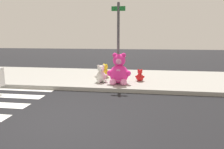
{
  "coord_description": "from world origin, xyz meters",
  "views": [
    {
      "loc": [
        2.01,
        -4.03,
        1.97
      ],
      "look_at": [
        0.86,
        3.6,
        0.55
      ],
      "focal_mm": 32.55,
      "sensor_mm": 36.0,
      "label": 1
    }
  ],
  "objects": [
    {
      "name": "plush_white",
      "position": [
        0.35,
        3.97,
        0.44
      ],
      "size": [
        0.52,
        0.51,
        0.72
      ],
      "color": "white",
      "rests_on": "sidewalk"
    },
    {
      "name": "sign_pole",
      "position": [
        1.0,
        4.4,
        1.85
      ],
      "size": [
        0.56,
        0.11,
        3.2
      ],
      "color": "#4C4C51",
      "rests_on": "sidewalk"
    },
    {
      "name": "plush_red",
      "position": [
        1.92,
        4.44,
        0.35
      ],
      "size": [
        0.39,
        0.35,
        0.51
      ],
      "color": "red",
      "rests_on": "sidewalk"
    },
    {
      "name": "plush_pink_large",
      "position": [
        1.11,
        3.81,
        0.64
      ],
      "size": [
        0.94,
        0.82,
        1.22
      ],
      "color": "#F22D93",
      "rests_on": "sidewalk"
    },
    {
      "name": "plush_yellow",
      "position": [
        0.32,
        5.0,
        0.4
      ],
      "size": [
        0.44,
        0.45,
        0.63
      ],
      "color": "yellow",
      "rests_on": "sidewalk"
    },
    {
      "name": "plush_tan",
      "position": [
        1.0,
        5.12,
        0.37
      ],
      "size": [
        0.38,
        0.4,
        0.54
      ],
      "color": "tan",
      "rests_on": "sidewalk"
    },
    {
      "name": "ground_plane",
      "position": [
        0.0,
        0.0,
        0.0
      ],
      "size": [
        60.0,
        60.0,
        0.0
      ],
      "primitive_type": "plane",
      "color": "black"
    },
    {
      "name": "sidewalk",
      "position": [
        0.0,
        5.2,
        0.07
      ],
      "size": [
        28.0,
        4.4,
        0.15
      ],
      "primitive_type": "cube",
      "color": "#9E9B93",
      "rests_on": "ground_plane"
    }
  ]
}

